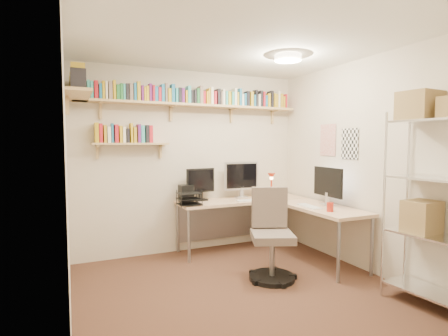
{
  "coord_description": "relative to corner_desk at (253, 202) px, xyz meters",
  "views": [
    {
      "loc": [
        -1.59,
        -3.15,
        1.5
      ],
      "look_at": [
        0.07,
        0.55,
        1.22
      ],
      "focal_mm": 28.0,
      "sensor_mm": 36.0,
      "label": 1
    }
  ],
  "objects": [
    {
      "name": "wire_rack",
      "position": [
        0.72,
        -2.0,
        0.6
      ],
      "size": [
        0.45,
        0.81,
        1.98
      ],
      "rotation": [
        0.0,
        0.0,
        0.09
      ],
      "color": "silver",
      "rests_on": "ground"
    },
    {
      "name": "room_shell",
      "position": [
        -0.69,
        -0.97,
        0.84
      ],
      "size": [
        3.24,
        3.04,
        2.52
      ],
      "color": "beige",
      "rests_on": "ground"
    },
    {
      "name": "ground",
      "position": [
        -0.7,
        -0.98,
        -0.71
      ],
      "size": [
        3.2,
        3.2,
        0.0
      ],
      "primitive_type": "plane",
      "color": "#44291D",
      "rests_on": "ground"
    },
    {
      "name": "office_chair",
      "position": [
        -0.24,
        -0.85,
        -0.28
      ],
      "size": [
        0.58,
        0.58,
        1.01
      ],
      "rotation": [
        0.0,
        0.0,
        -0.38
      ],
      "color": "black",
      "rests_on": "ground"
    },
    {
      "name": "corner_desk",
      "position": [
        0.0,
        0.0,
        0.0
      ],
      "size": [
        1.91,
        1.86,
        1.24
      ],
      "color": "#D2AD89",
      "rests_on": "ground"
    },
    {
      "name": "wall_shelves",
      "position": [
        -1.12,
        0.32,
        1.32
      ],
      "size": [
        3.12,
        1.09,
        0.8
      ],
      "color": "#D9C07A",
      "rests_on": "ground"
    }
  ]
}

